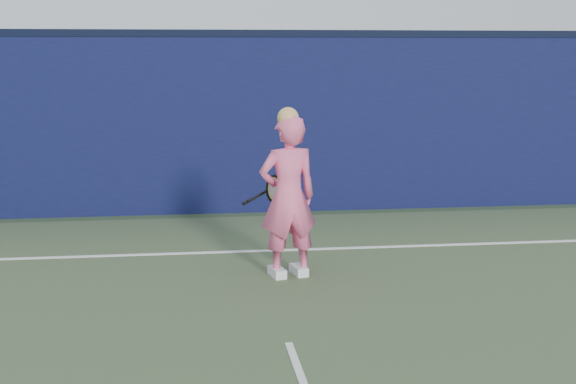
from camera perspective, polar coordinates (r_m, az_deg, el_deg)
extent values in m
cube|color=#0B1034|center=(11.61, -3.52, 4.76)|extent=(24.00, 0.40, 2.50)
cube|color=black|center=(11.56, -3.59, 11.18)|extent=(24.00, 0.42, 0.10)
imported|color=#F8608F|center=(8.18, 0.00, -0.36)|extent=(0.68, 0.52, 1.67)
sphere|color=tan|center=(8.08, 0.00, 5.28)|extent=(0.22, 0.22, 0.22)
cube|color=white|center=(8.40, 0.77, -5.59)|extent=(0.18, 0.30, 0.10)
cube|color=white|center=(8.32, -0.78, -5.75)|extent=(0.18, 0.30, 0.10)
torus|color=black|center=(8.66, -1.03, 0.24)|extent=(0.23, 0.27, 0.31)
torus|color=#C9CC13|center=(8.66, -1.03, 0.24)|extent=(0.18, 0.22, 0.25)
cylinder|color=beige|center=(8.66, -1.03, 0.24)|extent=(0.17, 0.21, 0.25)
cylinder|color=black|center=(8.53, -2.23, -0.33)|extent=(0.23, 0.21, 0.10)
cylinder|color=black|center=(8.46, -2.93, -0.70)|extent=(0.12, 0.11, 0.07)
cube|color=white|center=(9.36, -2.37, -4.21)|extent=(11.00, 0.08, 0.01)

